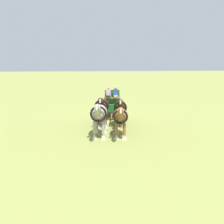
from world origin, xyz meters
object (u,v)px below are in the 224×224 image
object	(u,v)px
show_wagon	(112,103)
draft_horse_lead_near	(120,117)
draft_horse_rear_near	(120,108)
draft_horse_rear_off	(102,107)
draft_horse_lead_off	(99,114)

from	to	relation	value
show_wagon	draft_horse_lead_near	world-z (taller)	show_wagon
show_wagon	draft_horse_rear_near	size ratio (longest dim) A/B	1.79
draft_horse_lead_near	draft_horse_rear_near	bearing A→B (deg)	171.56
draft_horse_rear_off	draft_horse_lead_off	world-z (taller)	draft_horse_lead_off
draft_horse_rear_near	draft_horse_lead_off	size ratio (longest dim) A/B	1.04
show_wagon	draft_horse_rear_off	size ratio (longest dim) A/B	1.75
draft_horse_rear_off	draft_horse_lead_off	xyz separation A→B (m)	(2.57, -0.38, 0.01)
show_wagon	draft_horse_lead_off	bearing A→B (deg)	-14.59
draft_horse_rear_near	draft_horse_rear_off	world-z (taller)	draft_horse_rear_off
draft_horse_rear_off	show_wagon	bearing A→B (deg)	160.84
draft_horse_rear_off	draft_horse_lead_near	distance (m)	2.93
draft_horse_rear_near	draft_horse_rear_off	size ratio (longest dim) A/B	0.98
draft_horse_lead_off	draft_horse_lead_near	bearing A→B (deg)	80.62
draft_horse_lead_near	draft_horse_lead_off	size ratio (longest dim) A/B	1.00
draft_horse_rear_near	draft_horse_rear_off	bearing A→B (deg)	-99.09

